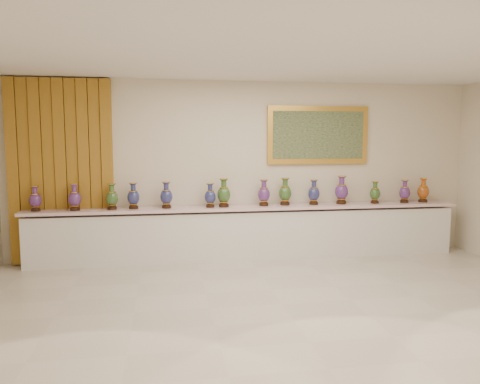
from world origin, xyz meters
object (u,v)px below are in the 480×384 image
Objects in this scene: counter at (249,233)px; vase_2 at (112,198)px; vase_0 at (35,200)px; vase_1 at (75,198)px.

vase_2 reaches higher than counter.
vase_1 is (0.59, -0.02, 0.01)m from vase_0.
vase_2 is (0.57, 0.01, -0.00)m from vase_1.
counter is 17.37× the size of vase_2.
counter is 16.96× the size of vase_1.
vase_2 is (1.16, -0.01, 0.01)m from vase_0.
vase_1 is 0.57m from vase_2.
vase_0 is (-3.39, -0.03, 0.64)m from counter.
vase_1 reaches higher than counter.
counter is at bearing 0.86° from vase_2.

